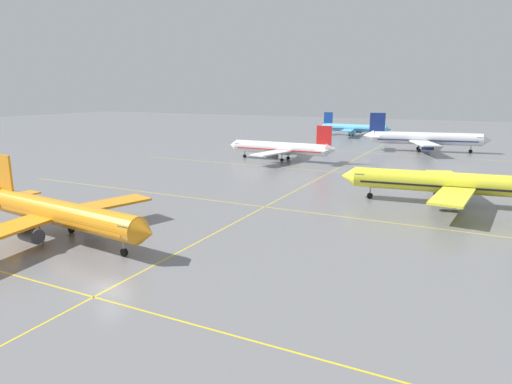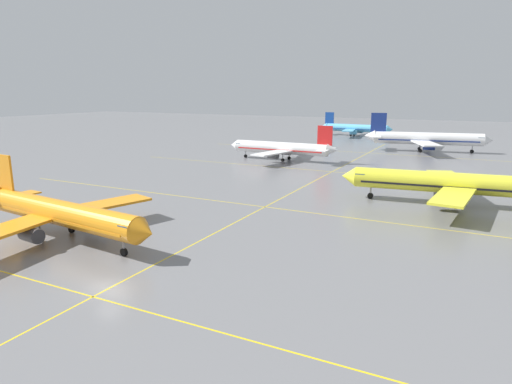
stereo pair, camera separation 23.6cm
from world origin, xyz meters
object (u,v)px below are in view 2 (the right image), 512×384
at_px(airliner_second_row, 448,183).
at_px(airliner_far_left_stand, 426,139).
at_px(airliner_front_gate, 60,213).
at_px(airliner_third_row, 282,148).
at_px(airliner_far_right_stand, 355,128).

height_order(airliner_second_row, airliner_far_left_stand, airliner_far_left_stand).
height_order(airliner_front_gate, airliner_third_row, airliner_front_gate).
relative_size(airliner_front_gate, airliner_far_left_stand, 0.85).
distance_m(airliner_far_left_stand, airliner_far_right_stand, 53.49).
relative_size(airliner_second_row, airliner_third_row, 1.10).
xyz_separation_m(airliner_far_left_stand, airliner_far_right_stand, (-33.76, 41.48, -0.78)).
relative_size(airliner_front_gate, airliner_third_row, 1.02).
bearing_deg(airliner_third_row, airliner_far_left_stand, 48.50).
xyz_separation_m(airliner_second_row, airliner_far_left_stand, (-11.78, 72.32, 0.36)).
height_order(airliner_far_left_stand, airliner_far_right_stand, airliner_far_left_stand).
bearing_deg(airliner_front_gate, airliner_second_row, 44.12).
relative_size(airliner_second_row, airliner_far_right_stand, 1.12).
distance_m(airliner_third_row, airliner_far_right_stand, 80.06).
relative_size(airliner_third_row, airliner_far_right_stand, 1.02).
bearing_deg(airliner_third_row, airliner_front_gate, -88.87).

